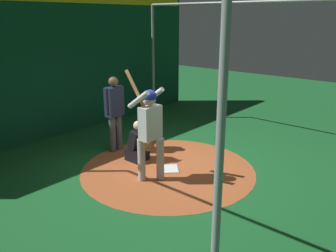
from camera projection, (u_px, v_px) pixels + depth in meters
name	position (u px, v px, depth m)	size (l,w,h in m)	color
ground_plane	(168.00, 169.00, 7.28)	(25.76, 25.76, 0.00)	#195B28
dirt_circle	(168.00, 169.00, 7.28)	(3.61, 3.61, 0.01)	#AD562D
home_plate	(168.00, 169.00, 7.27)	(0.42, 0.42, 0.01)	white
batter	(150.00, 126.00, 6.49)	(0.68, 0.49, 2.13)	#B3B3B7
catcher	(138.00, 145.00, 7.63)	(0.58, 0.40, 0.92)	black
umpire	(115.00, 110.00, 8.01)	(0.22, 0.49, 1.76)	#4C4C51
back_wall	(58.00, 65.00, 9.07)	(0.23, 9.76, 3.64)	#0F472D
cage_frame	(168.00, 55.00, 6.57)	(5.81, 5.38, 3.41)	gray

